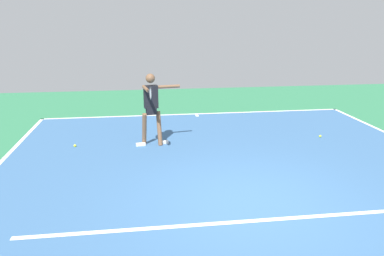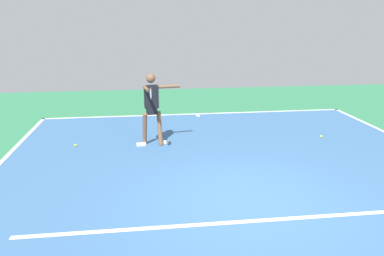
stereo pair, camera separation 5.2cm
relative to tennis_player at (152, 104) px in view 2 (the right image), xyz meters
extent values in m
plane|color=#2D754C|center=(-1.58, 3.35, -1.06)|extent=(22.58, 22.58, 0.00)
cube|color=#38608E|center=(-1.58, 3.35, -1.06)|extent=(10.14, 12.99, 0.00)
cube|color=white|center=(-1.58, -3.09, -1.06)|extent=(10.14, 0.10, 0.01)
cube|color=white|center=(-1.58, 3.99, -1.06)|extent=(7.60, 0.10, 0.01)
cube|color=white|center=(-1.58, -2.89, -1.06)|extent=(0.10, 0.30, 0.01)
cylinder|color=brown|center=(-0.18, -0.06, -0.64)|extent=(0.16, 0.33, 0.87)
cube|color=white|center=(-0.28, -0.08, -1.03)|extent=(0.25, 0.14, 0.07)
cylinder|color=brown|center=(0.20, -0.01, -0.64)|extent=(0.16, 0.33, 0.87)
cube|color=white|center=(0.31, 0.01, -1.03)|extent=(0.25, 0.14, 0.07)
cube|color=black|center=(0.01, -0.03, -0.16)|extent=(0.27, 0.24, 0.20)
cube|color=black|center=(0.01, -0.03, 0.19)|extent=(0.36, 0.23, 0.56)
sphere|color=brown|center=(0.01, -0.03, 0.64)|extent=(0.23, 0.23, 0.23)
cylinder|color=brown|center=(-0.43, -0.10, 0.42)|extent=(0.57, 0.17, 0.08)
cylinder|color=brown|center=(0.14, 0.27, 0.45)|extent=(0.17, 0.57, 0.08)
cylinder|color=black|center=(0.08, 0.66, 0.45)|extent=(0.06, 0.22, 0.03)
torus|color=black|center=(0.04, 0.90, 0.45)|extent=(0.07, 0.29, 0.29)
cylinder|color=silver|center=(0.04, 0.90, 0.45)|extent=(0.04, 0.25, 0.25)
sphere|color=yellow|center=(1.95, -0.12, -1.03)|extent=(0.07, 0.07, 0.07)
sphere|color=#CCE033|center=(-4.54, -0.03, -1.03)|extent=(0.07, 0.07, 0.07)
camera|label=1|loc=(0.25, 9.13, 2.03)|focal=35.08mm
camera|label=2|loc=(0.20, 9.14, 2.03)|focal=35.08mm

